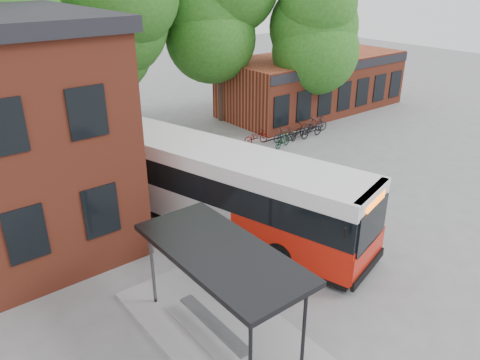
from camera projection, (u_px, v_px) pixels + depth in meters
ground at (305, 263)px, 17.02m from camera, size 100.00×100.00×0.00m
shop_row at (313, 83)px, 34.66m from camera, size 14.00×6.20×4.00m
bus_shelter at (222, 293)px, 13.16m from camera, size 3.60×7.00×2.90m
bike_rail at (294, 136)px, 29.31m from camera, size 5.20×0.10×0.38m
tree_1 at (114, 53)px, 27.54m from camera, size 7.92×7.92×10.40m
tree_2 at (220, 39)px, 30.67m from camera, size 7.92×7.92×11.00m
tree_3 at (317, 53)px, 31.01m from camera, size 7.04×7.04×9.28m
city_bus at (217, 188)px, 18.94m from camera, size 6.24×13.41×3.34m
bicycle_0 at (256, 137)px, 28.36m from camera, size 1.69×0.86×0.85m
bicycle_1 at (283, 140)px, 27.73m from camera, size 1.60×0.83×0.93m
bicycle_3 at (284, 135)px, 28.62m from camera, size 1.56×0.77×0.90m
bicycle_4 at (298, 132)px, 29.18m from camera, size 1.82×1.10×0.90m
bicycle_6 at (311, 130)px, 29.44m from camera, size 1.94×0.78×1.00m
bicycle_7 at (316, 124)px, 30.34m from camera, size 1.80×0.85×1.05m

